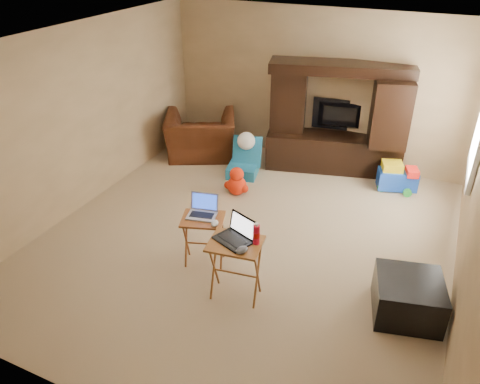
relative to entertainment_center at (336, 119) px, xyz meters
The scene contains 20 objects.
floor 2.64m from the entertainment_center, 100.62° to the right, with size 5.50×5.50×0.00m, color #C7B38A.
ceiling 2.97m from the entertainment_center, 100.62° to the right, with size 5.50×5.50×0.00m, color silver.
wall_back 0.66m from the entertainment_center, 146.81° to the left, with size 5.00×5.00×0.00m, color tan.
wall_front 5.23m from the entertainment_center, 95.05° to the right, with size 5.00×5.00×0.00m, color tan.
wall_left 3.86m from the entertainment_center, 140.39° to the right, with size 5.50×5.50×0.00m, color tan.
wall_right 3.21m from the entertainment_center, 50.20° to the right, with size 5.50×5.50×0.00m, color tan.
entertainment_center is the anchor object (origin of this frame).
television 0.21m from the entertainment_center, 90.00° to the left, with size 0.90×0.12×0.52m, color black.
recliner 2.32m from the entertainment_center, 167.64° to the right, with size 1.17×1.02×0.76m, color #4B1F10.
child_rocker 1.62m from the entertainment_center, 145.54° to the right, with size 0.46×0.53×0.62m, color #185F84, non-canonical shape.
plush_toy 1.92m from the entertainment_center, 126.47° to the right, with size 0.40×0.34×0.45m, color red, non-canonical shape.
push_toy 1.31m from the entertainment_center, 14.05° to the right, with size 0.59×0.42×0.44m, color blue, non-canonical shape.
ottoman 3.45m from the entertainment_center, 61.75° to the right, with size 0.67×0.67×0.43m, color black.
tray_table_left 3.24m from the entertainment_center, 102.98° to the right, with size 0.48×0.39×0.63m, color #975724.
tray_table_right 3.53m from the entertainment_center, 92.08° to the right, with size 0.55×0.44×0.71m, color #9D5926.
laptop_left 3.17m from the entertainment_center, 103.63° to the right, with size 0.33×0.27×0.24m, color #A3A3A7.
laptop_right 3.47m from the entertainment_center, 92.75° to the right, with size 0.37×0.30×0.24m, color black.
mouse_left 3.23m from the entertainment_center, 99.40° to the right, with size 0.08×0.13×0.05m, color silver.
mouse_right 3.61m from the entertainment_center, 89.95° to the right, with size 0.09×0.14×0.06m, color #404146.
water_bottle 3.41m from the entertainment_center, 88.76° to the right, with size 0.07×0.07×0.22m, color red.
Camera 1 is at (2.02, -4.57, 3.54)m, focal length 35.00 mm.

